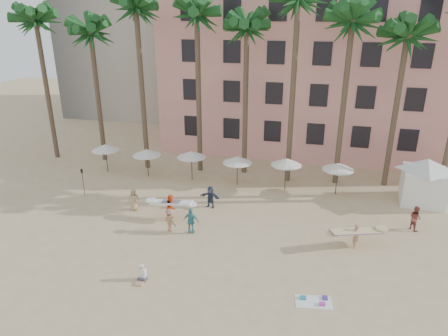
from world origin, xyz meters
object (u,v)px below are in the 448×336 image
carrier_yellow (357,234)px  carrier_white (171,206)px  pink_hotel (342,70)px  cabana (425,177)px

carrier_yellow → carrier_white: (-12.27, 0.68, 0.06)m
pink_hotel → carrier_white: pink_hotel is taller
pink_hotel → carrier_white: bearing=-118.7°
carrier_white → cabana: bearing=22.1°
carrier_yellow → pink_hotel: bearing=92.9°
pink_hotel → carrier_white: 24.33m
cabana → carrier_white: size_ratio=1.65×
cabana → carrier_white: cabana is taller
carrier_white → pink_hotel: bearing=61.3°
cabana → carrier_yellow: size_ratio=1.46×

